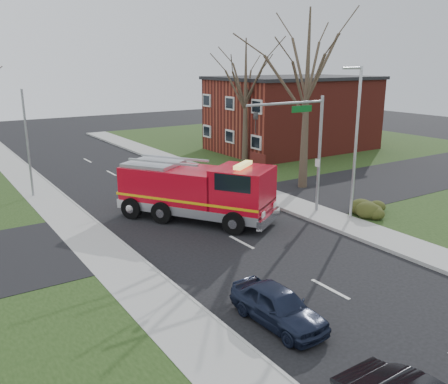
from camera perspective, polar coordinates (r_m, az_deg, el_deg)
ground at (r=23.54m, az=2.12°, el=-6.07°), size 120.00×120.00×0.00m
sidewalk_right at (r=27.38m, az=12.77°, el=-3.16°), size 2.40×80.00×0.15m
sidewalk_left at (r=20.82m, az=-12.12°, el=-9.19°), size 2.40×80.00×0.15m
cross_street_right at (r=42.25m, az=24.31°, el=2.37°), size 30.00×8.00×0.15m
brick_building at (r=48.12m, az=8.28°, el=9.34°), size 15.40×10.40×7.25m
health_center_sign at (r=38.98m, az=4.08°, el=3.92°), size 0.12×2.00×1.40m
hedge_corner at (r=28.65m, az=18.18°, el=-1.68°), size 2.80×2.00×0.90m
bare_tree_near at (r=32.62m, az=9.97°, el=13.07°), size 6.00×6.00×12.00m
bare_tree_far at (r=40.57m, az=2.62°, el=12.38°), size 5.25×5.25×10.50m
traffic_signal_mast at (r=26.67m, az=9.55°, el=6.77°), size 5.29×0.18×6.80m
streetlight_pole at (r=26.69m, az=15.53°, el=6.09°), size 1.48×0.16×8.40m
utility_pole_far at (r=32.77m, az=-22.54°, el=5.25°), size 0.14×0.14×7.00m
fire_engine at (r=26.49m, az=-3.18°, el=-0.04°), size 7.09×8.82×3.47m
parked_car_maroon at (r=16.56m, az=6.51°, el=-13.44°), size 1.72×3.92×1.31m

